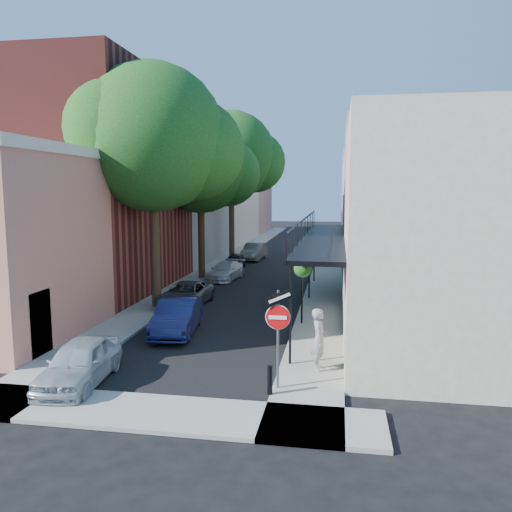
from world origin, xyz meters
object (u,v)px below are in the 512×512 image
at_px(oak_near, 163,141).
at_px(parked_car_e, 235,261).
at_px(parked_car_c, 185,295).
at_px(parked_car_d, 225,271).
at_px(bollard, 270,380).
at_px(parked_car_a, 80,363).
at_px(parked_car_f, 254,252).
at_px(pedestrian, 319,339).
at_px(sign_post, 278,321).
at_px(oak_mid, 207,167).
at_px(oak_far, 237,157).
at_px(parked_car_b, 177,316).

bearing_deg(oak_near, parked_car_e, 86.42).
distance_m(parked_car_c, parked_car_d, 7.48).
bearing_deg(bollard, oak_near, 123.12).
bearing_deg(parked_car_d, parked_car_a, -83.66).
height_order(parked_car_f, pedestrian, pedestrian).
relative_size(parked_car_a, pedestrian, 1.96).
bearing_deg(sign_post, pedestrian, 56.84).
bearing_deg(parked_car_e, parked_car_c, -95.29).
xyz_separation_m(oak_near, parked_car_d, (1.07, 7.83, -7.31)).
height_order(bollard, parked_car_a, parked_car_a).
relative_size(sign_post, parked_car_a, 0.79).
height_order(sign_post, oak_near, oak_near).
relative_size(sign_post, parked_car_c, 0.71).
height_order(parked_car_a, parked_car_d, parked_car_a).
distance_m(oak_near, parked_car_d, 10.77).
bearing_deg(parked_car_e, parked_car_f, 78.18).
relative_size(oak_near, parked_car_a, 3.01).
xyz_separation_m(oak_mid, parked_car_f, (1.37, 9.22, -6.38)).
xyz_separation_m(parked_car_d, parked_car_e, (-0.31, 4.42, -0.01)).
distance_m(sign_post, parked_car_f, 27.02).
bearing_deg(parked_car_f, pedestrian, -72.07).
bearing_deg(oak_mid, parked_car_a, -87.34).
height_order(oak_near, oak_mid, oak_near).
xyz_separation_m(oak_near, oak_far, (0.01, 17.01, 0.38)).
height_order(parked_car_a, pedestrian, pedestrian).
bearing_deg(parked_car_b, parked_car_a, -108.52).
xyz_separation_m(oak_near, parked_car_a, (0.77, -9.65, -7.23)).
bearing_deg(sign_post, parked_car_c, 120.68).
bearing_deg(sign_post, bollard, -108.56).
xyz_separation_m(oak_mid, parked_car_e, (0.82, 4.28, -6.49)).
height_order(bollard, oak_mid, oak_mid).
distance_m(parked_car_b, pedestrian, 6.69).
distance_m(oak_near, parked_car_f, 18.68).
height_order(bollard, parked_car_f, parked_car_f).
distance_m(oak_mid, oak_far, 9.12).
bearing_deg(pedestrian, parked_car_f, 15.41).
bearing_deg(parked_car_e, parked_car_b, -91.51).
xyz_separation_m(oak_far, parked_car_c, (0.79, -16.65, -7.68)).
bearing_deg(oak_near, parked_car_a, -85.46).
xyz_separation_m(parked_car_c, pedestrian, (6.79, -8.02, 0.50)).
relative_size(oak_far, parked_car_b, 2.88).
relative_size(oak_near, parked_car_d, 2.92).
bearing_deg(parked_car_b, bollard, -58.30).
bearing_deg(parked_car_c, parked_car_d, 90.01).
bearing_deg(sign_post, parked_car_e, 104.97).
xyz_separation_m(parked_car_f, pedestrian, (6.27, -24.85, 0.41)).
bearing_deg(parked_car_a, pedestrian, 10.32).
distance_m(bollard, pedestrian, 2.49).
bearing_deg(parked_car_e, oak_far, 93.55).
relative_size(sign_post, parked_car_d, 0.76).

